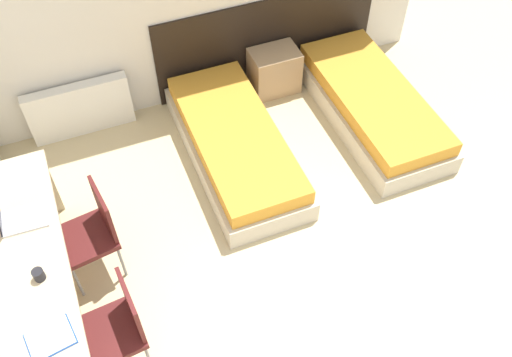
% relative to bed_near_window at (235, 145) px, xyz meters
% --- Properties ---
extents(headboard_panel, '(2.48, 0.03, 1.00)m').
position_rel_bed_near_window_xyz_m(headboard_panel, '(0.76, 1.03, 0.31)').
color(headboard_panel, black).
rests_on(headboard_panel, ground_plane).
extents(bed_near_window, '(0.86, 2.00, 0.39)m').
position_rel_bed_near_window_xyz_m(bed_near_window, '(0.00, 0.00, 0.00)').
color(bed_near_window, beige).
rests_on(bed_near_window, ground_plane).
extents(bed_near_door, '(0.86, 2.00, 0.39)m').
position_rel_bed_near_window_xyz_m(bed_near_door, '(1.52, 0.00, 0.00)').
color(bed_near_door, beige).
rests_on(bed_near_door, ground_plane).
extents(nightstand, '(0.51, 0.36, 0.50)m').
position_rel_bed_near_window_xyz_m(nightstand, '(0.76, 0.82, 0.06)').
color(nightstand, tan).
rests_on(nightstand, ground_plane).
extents(radiator, '(1.03, 0.12, 0.59)m').
position_rel_bed_near_window_xyz_m(radiator, '(-1.31, 0.95, 0.11)').
color(radiator, silver).
rests_on(radiator, ground_plane).
extents(desk, '(0.52, 2.41, 0.78)m').
position_rel_bed_near_window_xyz_m(desk, '(-1.94, -1.18, 0.43)').
color(desk, '#C6B28E').
rests_on(desk, ground_plane).
extents(chair_near_laptop, '(0.50, 0.50, 0.91)m').
position_rel_bed_near_window_xyz_m(chair_near_laptop, '(-1.49, -0.73, 0.33)').
color(chair_near_laptop, '#511919').
rests_on(chair_near_laptop, ground_plane).
extents(chair_near_notebook, '(0.47, 0.47, 0.91)m').
position_rel_bed_near_window_xyz_m(chair_near_notebook, '(-1.49, -1.61, 0.33)').
color(chair_near_notebook, '#511919').
rests_on(chair_near_notebook, ground_plane).
extents(laptop, '(0.35, 0.26, 0.35)m').
position_rel_bed_near_window_xyz_m(laptop, '(-1.96, -0.65, 0.66)').
color(laptop, silver).
rests_on(laptop, desk).
extents(open_notebook, '(0.33, 0.28, 0.02)m').
position_rel_bed_near_window_xyz_m(open_notebook, '(-1.89, -1.68, 0.60)').
color(open_notebook, '#1E4793').
rests_on(open_notebook, desk).
extents(mug, '(0.08, 0.08, 0.09)m').
position_rel_bed_near_window_xyz_m(mug, '(-1.88, -1.20, 0.63)').
color(mug, black).
rests_on(mug, desk).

